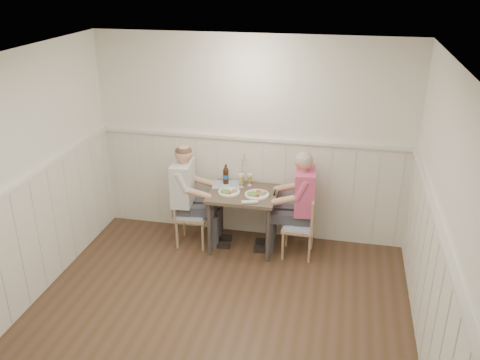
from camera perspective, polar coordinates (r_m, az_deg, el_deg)
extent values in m
plane|color=#47321F|center=(5.11, -3.84, -17.66)|extent=(4.50, 4.50, 0.00)
cube|color=white|center=(6.40, 1.30, 4.56)|extent=(4.00, 0.04, 2.60)
cube|color=white|center=(4.32, 22.33, -6.92)|extent=(0.04, 4.50, 2.60)
cube|color=white|center=(3.95, -4.85, 12.14)|extent=(4.00, 4.50, 0.02)
cube|color=silver|center=(6.62, 1.22, -0.82)|extent=(3.98, 0.03, 1.30)
cube|color=silver|center=(5.54, -24.44, -8.21)|extent=(0.03, 4.48, 1.30)
cube|color=silver|center=(4.66, 20.92, -13.87)|extent=(0.03, 4.48, 1.30)
cube|color=silver|center=(6.36, 1.25, 4.65)|extent=(3.98, 0.06, 0.04)
cube|color=silver|center=(4.31, 21.98, -6.67)|extent=(0.06, 4.48, 0.04)
cube|color=#493C2E|center=(6.24, 0.38, -1.57)|extent=(0.82, 0.70, 0.04)
cylinder|color=#3F3833|center=(6.22, -3.47, -5.55)|extent=(0.05, 0.05, 0.71)
cylinder|color=#3F3833|center=(6.74, -2.13, -3.16)|extent=(0.05, 0.05, 0.71)
cylinder|color=#3F3833|center=(6.09, 3.16, -6.24)|extent=(0.05, 0.05, 0.71)
cylinder|color=#3F3833|center=(6.61, 3.99, -3.73)|extent=(0.05, 0.05, 0.71)
cube|color=#A38359|center=(6.24, 6.55, -5.24)|extent=(0.38, 0.38, 0.04)
cube|color=#5372A6|center=(6.23, 6.57, -4.99)|extent=(0.34, 0.34, 0.03)
cube|color=#A38359|center=(6.13, 8.22, -3.63)|extent=(0.03, 0.38, 0.39)
cylinder|color=#A38359|center=(6.19, 7.79, -7.72)|extent=(0.03, 0.03, 0.37)
cylinder|color=#A38359|center=(6.22, 4.81, -7.43)|extent=(0.03, 0.03, 0.37)
cylinder|color=#A38359|center=(6.47, 8.06, -6.28)|extent=(0.03, 0.03, 0.37)
cylinder|color=#A38359|center=(6.50, 5.22, -6.01)|extent=(0.03, 0.03, 0.37)
cube|color=#A38359|center=(6.47, -5.33, -3.96)|extent=(0.40, 0.40, 0.04)
cube|color=#5372A6|center=(6.46, -5.34, -3.71)|extent=(0.36, 0.36, 0.03)
cube|color=#A38359|center=(6.42, -6.92, -2.05)|extent=(0.04, 0.39, 0.41)
cylinder|color=#A38359|center=(6.75, -6.25, -4.78)|extent=(0.03, 0.03, 0.38)
cylinder|color=#A38359|center=(6.67, -3.48, -5.05)|extent=(0.03, 0.03, 0.38)
cylinder|color=#A38359|center=(6.47, -7.09, -6.14)|extent=(0.03, 0.03, 0.38)
cylinder|color=#A38359|center=(6.39, -4.21, -6.44)|extent=(0.03, 0.03, 0.38)
cube|color=#3F3F47|center=(6.41, 6.84, -6.14)|extent=(0.46, 0.42, 0.44)
cube|color=#3F3F47|center=(6.28, 5.18, -3.84)|extent=(0.44, 0.38, 0.13)
cube|color=#D5486D|center=(6.14, 7.10, -1.22)|extent=(0.27, 0.45, 0.54)
sphere|color=tan|center=(5.99, 7.28, 2.13)|extent=(0.21, 0.21, 0.21)
sphere|color=#A5A5A0|center=(5.98, 7.29, 2.39)|extent=(0.20, 0.20, 0.20)
cube|color=black|center=(6.15, 3.84, -1.01)|extent=(0.02, 0.07, 0.13)
cube|color=#3F3F47|center=(6.60, -6.05, -5.19)|extent=(0.47, 0.43, 0.44)
cube|color=#3F3F47|center=(6.43, -4.44, -3.11)|extent=(0.44, 0.39, 0.13)
cube|color=silver|center=(6.33, -6.27, -0.34)|extent=(0.27, 0.45, 0.54)
sphere|color=tan|center=(6.19, -6.43, 2.95)|extent=(0.22, 0.22, 0.22)
sphere|color=#4C3828|center=(6.18, -6.44, 3.21)|extent=(0.21, 0.21, 0.21)
cylinder|color=white|center=(6.15, 1.91, -1.65)|extent=(0.30, 0.30, 0.02)
ellipsoid|color=#3F722D|center=(6.11, 1.45, -1.43)|extent=(0.15, 0.12, 0.06)
sphere|color=tan|center=(6.14, 2.54, -1.41)|extent=(0.04, 0.04, 0.04)
cube|color=brown|center=(6.20, 2.22, -1.28)|extent=(0.09, 0.06, 0.01)
cylinder|color=white|center=(6.19, 2.78, -1.25)|extent=(0.06, 0.06, 0.03)
cylinder|color=white|center=(6.22, -1.23, -1.36)|extent=(0.27, 0.27, 0.02)
ellipsoid|color=#3F722D|center=(6.19, -1.66, -1.15)|extent=(0.13, 0.11, 0.05)
sphere|color=tan|center=(6.20, -0.67, -1.14)|extent=(0.04, 0.04, 0.04)
cylinder|color=silver|center=(6.42, 1.08, -0.58)|extent=(0.06, 0.06, 0.01)
cylinder|color=silver|center=(6.41, 1.08, -0.29)|extent=(0.01, 0.01, 0.07)
cone|color=gold|center=(6.38, 1.08, 0.21)|extent=(0.06, 0.06, 0.06)
cylinder|color=silver|center=(6.37, 1.09, 0.57)|extent=(0.06, 0.06, 0.03)
cylinder|color=silver|center=(6.37, 0.14, -0.78)|extent=(0.06, 0.06, 0.01)
cylinder|color=silver|center=(6.36, 0.14, -0.44)|extent=(0.01, 0.01, 0.08)
cone|color=gold|center=(6.33, 0.14, 0.14)|extent=(0.07, 0.07, 0.07)
cylinder|color=silver|center=(6.31, 0.14, 0.56)|extent=(0.07, 0.07, 0.03)
cylinder|color=black|center=(6.44, -1.60, 0.35)|extent=(0.07, 0.07, 0.19)
cone|color=black|center=(6.39, -1.61, 1.32)|extent=(0.07, 0.07, 0.04)
cylinder|color=black|center=(6.38, -1.61, 1.60)|extent=(0.03, 0.03, 0.03)
cylinder|color=#1F5494|center=(6.43, -1.60, 0.40)|extent=(0.07, 0.07, 0.05)
cylinder|color=white|center=(5.93, 1.09, -2.50)|extent=(0.19, 0.09, 0.04)
cylinder|color=silver|center=(6.45, 0.18, -0.06)|extent=(0.05, 0.05, 0.09)
cylinder|color=#D1B67C|center=(6.39, 0.18, 1.26)|extent=(0.03, 0.03, 0.30)
cone|color=#D1B67C|center=(6.33, 0.18, 2.80)|extent=(0.04, 0.04, 0.10)
cube|color=#5372A6|center=(6.44, -1.58, -0.51)|extent=(0.38, 0.33, 0.01)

